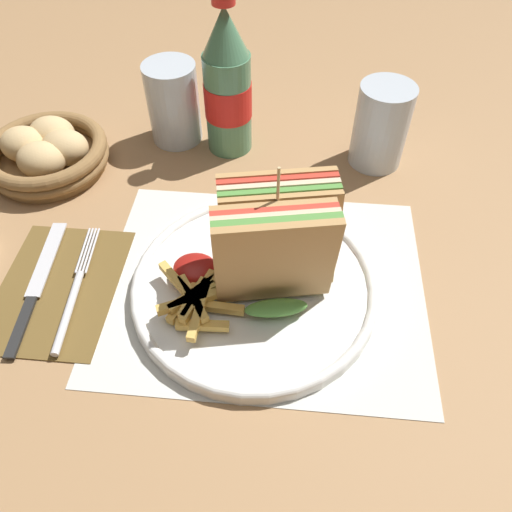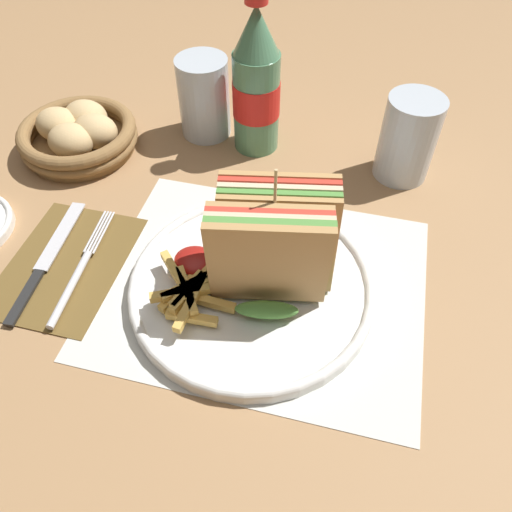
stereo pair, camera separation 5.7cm
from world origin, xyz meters
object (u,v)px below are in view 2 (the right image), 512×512
object	(u,v)px
fork	(77,276)
coke_bottle_near	(256,85)
club_sandwich	(273,246)
knife	(46,260)
glass_near	(408,138)
bread_basket	(78,134)
glass_far	(204,102)
plate_main	(252,285)

from	to	relation	value
fork	coke_bottle_near	xyz separation A→B (m)	(0.14, 0.31, 0.09)
club_sandwich	knife	bearing A→B (deg)	-175.06
glass_near	bread_basket	bearing A→B (deg)	-172.72
club_sandwich	bread_basket	bearing A→B (deg)	150.16
club_sandwich	glass_near	world-z (taller)	club_sandwich
knife	bread_basket	distance (m)	0.23
knife	glass_far	size ratio (longest dim) A/B	1.65
coke_bottle_near	knife	bearing A→B (deg)	-122.95
plate_main	club_sandwich	distance (m)	0.07
plate_main	glass_far	size ratio (longest dim) A/B	2.37
bread_basket	club_sandwich	bearing A→B (deg)	-29.84
bread_basket	glass_far	bearing A→B (deg)	27.78
knife	glass_near	distance (m)	0.50
knife	glass_far	world-z (taller)	glass_far
plate_main	club_sandwich	size ratio (longest dim) A/B	1.73
coke_bottle_near	glass_far	bearing A→B (deg)	170.47
coke_bottle_near	bread_basket	world-z (taller)	coke_bottle_near
plate_main	glass_far	distance (m)	0.33
club_sandwich	bread_basket	size ratio (longest dim) A/B	0.94
fork	glass_near	xyz separation A→B (m)	(0.36, 0.29, 0.05)
club_sandwich	fork	xyz separation A→B (m)	(-0.23, -0.04, -0.07)
knife	bread_basket	xyz separation A→B (m)	(-0.06, 0.22, 0.02)
glass_near	bread_basket	xyz separation A→B (m)	(-0.47, -0.06, -0.03)
fork	knife	xyz separation A→B (m)	(-0.05, 0.02, -0.00)
knife	club_sandwich	bearing A→B (deg)	0.61
coke_bottle_near	glass_near	distance (m)	0.22
plate_main	glass_near	xyz separation A→B (m)	(0.15, 0.26, 0.05)
coke_bottle_near	plate_main	bearing A→B (deg)	-77.00
glass_near	plate_main	bearing A→B (deg)	-120.67
coke_bottle_near	glass_far	xyz separation A→B (m)	(-0.08, 0.01, -0.05)
club_sandwich	bread_basket	xyz separation A→B (m)	(-0.34, 0.20, -0.05)
club_sandwich	glass_far	xyz separation A→B (m)	(-0.17, 0.28, -0.03)
knife	glass_near	bearing A→B (deg)	30.04
plate_main	glass_near	distance (m)	0.31
bread_basket	coke_bottle_near	bearing A→B (deg)	16.52
coke_bottle_near	fork	bearing A→B (deg)	-114.59
club_sandwich	glass_far	distance (m)	0.33
fork	coke_bottle_near	distance (m)	0.35
plate_main	coke_bottle_near	world-z (taller)	coke_bottle_near
plate_main	bread_basket	size ratio (longest dim) A/B	1.64
fork	glass_near	world-z (taller)	glass_near
plate_main	glass_far	bearing A→B (deg)	117.08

